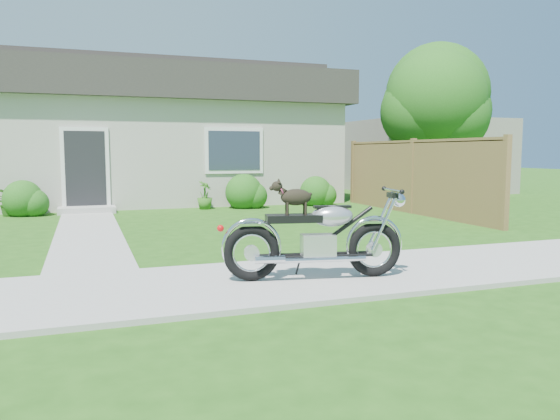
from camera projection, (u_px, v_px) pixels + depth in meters
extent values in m
plane|color=#235114|center=(228.00, 285.00, 6.40)|extent=(80.00, 80.00, 0.00)
cube|color=#9E9B93|center=(228.00, 283.00, 6.40)|extent=(24.00, 2.20, 0.04)
cube|color=#9E9B93|center=(88.00, 232.00, 10.58)|extent=(1.20, 8.00, 0.03)
cube|color=beige|center=(134.00, 154.00, 17.47)|extent=(12.00, 6.00, 3.00)
cube|color=#2D2B28|center=(132.00, 90.00, 17.26)|extent=(12.60, 6.60, 1.00)
cube|color=#2D2B28|center=(132.00, 68.00, 17.19)|extent=(12.60, 2.00, 0.60)
cube|color=black|center=(86.00, 172.00, 14.18)|extent=(1.00, 0.06, 2.10)
cube|color=#9E9B93|center=(87.00, 210.00, 13.96)|extent=(1.40, 0.70, 0.16)
cube|color=#2D3847|center=(234.00, 151.00, 15.47)|extent=(1.70, 0.05, 1.30)
cube|color=olive|center=(413.00, 178.00, 13.81)|extent=(0.08, 6.50, 1.80)
cube|color=olive|center=(353.00, 172.00, 16.84)|extent=(0.12, 0.12, 1.90)
cube|color=olive|center=(413.00, 176.00, 13.80)|extent=(0.12, 0.12, 1.90)
cube|color=olive|center=(506.00, 183.00, 10.76)|extent=(0.12, 0.12, 1.90)
cube|color=olive|center=(414.00, 142.00, 13.71)|extent=(0.08, 6.50, 0.08)
cylinder|color=#3D2B1C|center=(434.00, 161.00, 16.89)|extent=(0.28, 0.28, 2.54)
sphere|color=#235A18|center=(436.00, 100.00, 16.69)|extent=(3.05, 3.05, 3.05)
sphere|color=#235A18|center=(452.00, 116.00, 16.60)|extent=(2.23, 2.23, 2.23)
cylinder|color=#3D2B1C|center=(435.00, 157.00, 18.10)|extent=(0.28, 0.28, 2.78)
sphere|color=#235A18|center=(437.00, 94.00, 17.89)|extent=(3.33, 3.33, 3.33)
sphere|color=#235A18|center=(453.00, 111.00, 17.80)|extent=(2.45, 2.45, 2.45)
sphere|color=#235A18|center=(23.00, 199.00, 13.32)|extent=(0.95, 0.95, 0.95)
sphere|color=#235A18|center=(244.00, 192.00, 15.20)|extent=(1.03, 1.03, 1.03)
sphere|color=#235A18|center=(316.00, 192.00, 15.94)|extent=(0.93, 0.93, 0.93)
imported|color=#234F14|center=(7.00, 203.00, 13.25)|extent=(0.65, 0.59, 0.66)
imported|color=#326B1D|center=(205.00, 195.00, 14.88)|extent=(0.59, 0.59, 0.77)
torus|color=black|center=(374.00, 249.00, 6.64)|extent=(0.68, 0.23, 0.67)
torus|color=black|center=(252.00, 253.00, 6.40)|extent=(0.68, 0.23, 0.67)
cube|color=#BDBCC1|center=(318.00, 247.00, 6.52)|extent=(0.44, 0.31, 0.30)
ellipsoid|color=#BDBCC1|center=(332.00, 216.00, 6.51)|extent=(0.55, 0.38, 0.26)
cube|color=black|center=(293.00, 218.00, 6.44)|extent=(0.69, 0.38, 0.09)
cube|color=silver|center=(375.00, 222.00, 6.60)|extent=(0.32, 0.19, 0.03)
cube|color=silver|center=(251.00, 224.00, 6.36)|extent=(0.32, 0.19, 0.03)
cylinder|color=silver|center=(393.00, 190.00, 6.60)|extent=(0.14, 0.59, 0.03)
sphere|color=silver|center=(399.00, 200.00, 6.62)|extent=(0.20, 0.20, 0.17)
cylinder|color=silver|center=(320.00, 260.00, 6.41)|extent=(1.09, 0.26, 0.06)
ellipsoid|color=black|center=(296.00, 197.00, 6.41)|extent=(0.39, 0.24, 0.19)
sphere|color=black|center=(277.00, 186.00, 6.36)|extent=(0.14, 0.14, 0.12)
cylinder|color=black|center=(286.00, 208.00, 6.45)|extent=(0.04, 0.04, 0.15)
cylinder|color=black|center=(288.00, 209.00, 6.37)|extent=(0.04, 0.04, 0.15)
cylinder|color=black|center=(304.00, 208.00, 6.49)|extent=(0.04, 0.04, 0.15)
cylinder|color=black|center=(306.00, 208.00, 6.40)|extent=(0.04, 0.04, 0.15)
torus|color=#AF2E5E|center=(282.00, 191.00, 6.38)|extent=(0.07, 0.11, 0.10)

